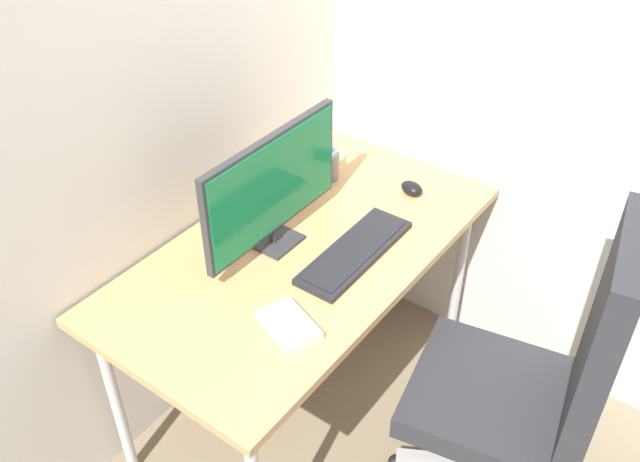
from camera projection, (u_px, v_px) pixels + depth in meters
ground_plane at (306, 395)px, 2.59m from camera, size 8.00×8.00×0.00m
wall_back at (191, 4)px, 1.92m from camera, size 2.96×0.04×2.80m
desk at (304, 260)px, 2.19m from camera, size 1.33×0.71×0.71m
office_chair at (538, 376)px, 1.94m from camera, size 0.56×0.59×1.08m
monitor at (273, 187)px, 2.05m from camera, size 0.58×0.11×0.38m
keyboard at (355, 252)px, 2.12m from camera, size 0.45×0.15×0.02m
mouse at (412, 188)px, 2.38m from camera, size 0.08×0.10×0.04m
pen_holder at (328, 165)px, 2.44m from camera, size 0.08×0.08×0.17m
notebook at (289, 325)px, 1.86m from camera, size 0.16×0.20×0.02m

